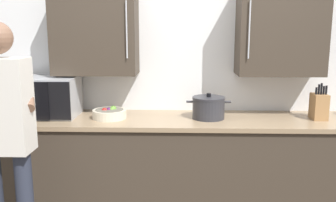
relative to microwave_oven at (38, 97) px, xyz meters
The scene contains 7 objects.
back_wall_tiled 1.28m from the microwave_oven, 12.44° to the left, with size 4.15×0.44×2.54m.
counter_unit 1.38m from the microwave_oven, ahead, with size 3.27×0.63×0.95m.
microwave_oven is the anchor object (origin of this frame).
fruit_bowl 0.61m from the microwave_oven, ahead, with size 0.27×0.27×0.10m.
knife_block 2.28m from the microwave_oven, ahead, with size 0.11×0.15×0.29m.
stock_pot 1.40m from the microwave_oven, ahead, with size 0.36×0.26×0.21m.
person_figure 0.75m from the microwave_oven, 85.40° to the right, with size 0.44×0.56×1.71m.
Camera 1 is at (-0.06, -2.15, 1.66)m, focal length 39.66 mm.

